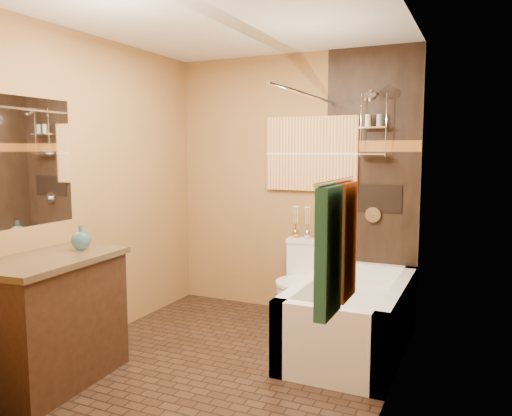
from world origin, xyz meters
The scene contains 23 objects.
floor centered at (0.00, 0.00, 0.00)m, with size 3.00×3.00×0.00m, color black.
wall_left centered at (-1.20, 0.00, 1.25)m, with size 0.02×3.00×2.50m, color #9E6A3D.
wall_right centered at (1.20, 0.00, 1.25)m, with size 0.02×3.00×2.50m, color #9E6A3D.
wall_back centered at (0.00, 1.50, 1.25)m, with size 2.40×0.02×2.50m, color #9E6A3D.
wall_front centered at (0.00, -1.50, 1.25)m, with size 2.40×0.02×2.50m, color #9E6A3D.
ceiling centered at (0.00, 0.00, 2.50)m, with size 3.00×3.00×0.00m, color silver.
alcove_tile_back centered at (0.78, 1.49, 1.25)m, with size 0.85×0.01×2.50m, color black.
alcove_tile_right centered at (1.19, 0.75, 1.25)m, with size 0.01×1.50×2.50m, color black.
mosaic_band_back centered at (0.78, 1.48, 1.62)m, with size 0.85×0.01×0.10m, color #93501A.
mosaic_band_right centered at (1.18, 0.75, 1.62)m, with size 0.01×1.50×0.10m, color #93501A.
alcove_niche centered at (0.80, 1.48, 1.15)m, with size 0.50×0.01×0.25m, color black.
shower_fixtures centered at (0.80, 1.38, 1.67)m, with size 0.24×0.33×1.16m.
curtain_rod centered at (0.40, 0.75, 2.02)m, with size 0.03×0.03×1.55m, color silver.
towel_bar centered at (1.15, -1.05, 1.45)m, with size 0.02×0.02×0.55m, color silver.
towel_teal centered at (1.16, -1.18, 1.18)m, with size 0.05×0.22×0.52m, color #1B575B.
towel_rust centered at (1.16, -0.92, 1.18)m, with size 0.05×0.22×0.52m, color #93431A.
sunset_painting centered at (0.20, 1.48, 1.55)m, with size 0.90×0.04×0.70m, color #C9702F.
vanity_mirror centered at (-1.19, -0.68, 1.50)m, with size 0.01×1.00×0.90m, color white.
bathtub centered at (0.80, 0.75, 0.22)m, with size 0.80×1.50×0.55m.
toilet centered at (0.20, 1.22, 0.38)m, with size 0.39×0.58×0.75m.
vanity centered at (-0.92, -0.68, 0.44)m, with size 0.66×1.02×0.88m.
teal_bottle centered at (-0.87, -0.42, 0.96)m, with size 0.14×0.14×0.21m, color #266773, non-canonical shape.
bud_vases centered at (0.20, 1.39, 0.91)m, with size 0.30×0.06×0.30m.
Camera 1 is at (1.71, -3.06, 1.58)m, focal length 35.00 mm.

